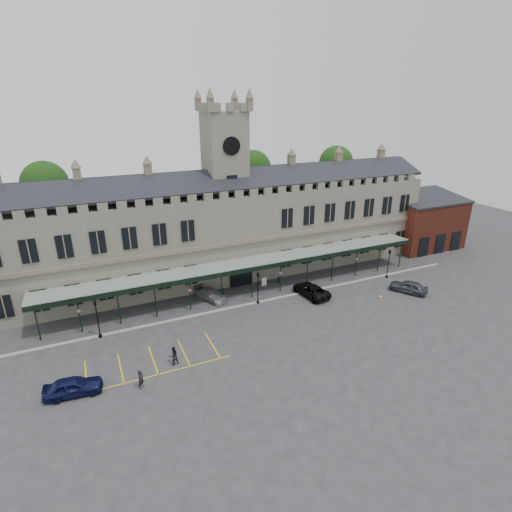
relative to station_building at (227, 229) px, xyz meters
name	(u,v)px	position (x,y,z in m)	size (l,w,h in m)	color
ground	(278,324)	(0.00, -15.91, -6.47)	(140.00, 140.00, 0.00)	#2E2E30
station_building	(227,229)	(0.00, 0.00, 0.00)	(60.00, 10.36, 17.30)	#5D594D
clock_tower	(225,182)	(0.00, 0.09, 6.64)	(5.60, 5.60, 24.80)	#5D594D
canopy	(251,279)	(0.00, -8.45, -4.06)	(50.00, 4.10, 4.30)	#8C9E93
brick_annex	(423,222)	(34.00, -2.94, -2.31)	(12.40, 8.36, 9.23)	maroon
kerb	(258,302)	(0.00, -10.41, -6.41)	(60.00, 0.40, 0.12)	gray
parking_markings	(154,363)	(-14.00, -17.41, -6.47)	(16.00, 6.00, 0.01)	gold
tree_behind_left	(45,185)	(-22.00, 9.09, 6.35)	(6.00, 6.00, 16.00)	#332314
tree_behind_mid	(253,170)	(8.00, 9.09, 6.35)	(6.00, 6.00, 16.00)	#332314
tree_behind_right	(336,164)	(24.00, 9.09, 6.35)	(6.00, 6.00, 16.00)	#332314
lamp_post_left	(97,315)	(-18.30, -10.63, -3.76)	(0.43, 0.43, 4.56)	black
lamp_post_mid	(258,285)	(-0.04, -10.57, -3.94)	(0.40, 0.40, 4.26)	black
lamp_post_right	(389,261)	(19.70, -11.03, -3.96)	(0.40, 0.40, 4.24)	black
traffic_cone	(380,297)	(14.38, -15.93, -6.15)	(0.40, 0.40, 0.64)	#E15E07
sign_board	(264,282)	(2.80, -6.33, -5.90)	(0.68, 0.14, 1.17)	black
bollard_left	(223,292)	(-3.15, -6.59, -6.04)	(0.15, 0.15, 0.86)	black
bollard_right	(279,280)	(5.03, -6.31, -6.00)	(0.17, 0.17, 0.93)	black
car_left_a	(73,386)	(-21.00, -19.02, -5.67)	(1.89, 4.71, 1.60)	#0C1036
car_taxi	(211,295)	(-5.00, -7.23, -5.79)	(1.90, 4.68, 1.36)	gray
car_van	(311,290)	(7.00, -11.44, -5.71)	(2.52, 5.47, 1.52)	black
car_right_a	(408,287)	(19.00, -15.79, -5.67)	(1.89, 4.70, 1.60)	#36393D
person_a	(141,379)	(-15.65, -20.52, -5.57)	(0.66, 0.43, 1.80)	black
person_b	(173,356)	(-12.30, -18.35, -5.53)	(0.91, 0.71, 1.87)	black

